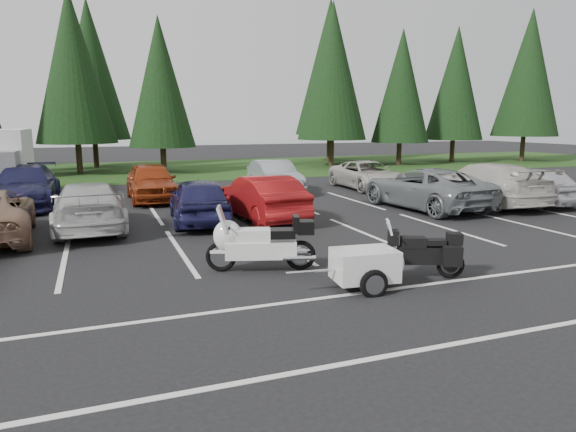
# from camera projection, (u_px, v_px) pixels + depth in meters

# --- Properties ---
(ground) EXTENTS (120.00, 120.00, 0.00)m
(ground) POSITION_uv_depth(u_px,v_px,m) (275.00, 253.00, 12.82)
(ground) COLOR black
(ground) RESTS_ON ground
(grass_strip) EXTENTS (80.00, 16.00, 0.01)m
(grass_strip) POSITION_uv_depth(u_px,v_px,m) (160.00, 170.00, 34.92)
(grass_strip) COLOR #1A3812
(grass_strip) RESTS_ON ground
(lake_water) EXTENTS (70.00, 50.00, 0.02)m
(lake_water) POSITION_uv_depth(u_px,v_px,m) (163.00, 147.00, 64.85)
(lake_water) COLOR slate
(lake_water) RESTS_ON ground
(stall_markings) EXTENTS (32.00, 16.00, 0.01)m
(stall_markings) POSITION_uv_depth(u_px,v_px,m) (252.00, 236.00, 14.66)
(stall_markings) COLOR silver
(stall_markings) RESTS_ON ground
(conifer_4) EXTENTS (4.80, 4.80, 11.17)m
(conifer_4) POSITION_uv_depth(u_px,v_px,m) (72.00, 66.00, 31.00)
(conifer_4) COLOR #332316
(conifer_4) RESTS_ON ground
(conifer_5) EXTENTS (4.14, 4.14, 9.63)m
(conifer_5) POSITION_uv_depth(u_px,v_px,m) (160.00, 82.00, 31.69)
(conifer_5) COLOR #332316
(conifer_5) RESTS_ON ground
(conifer_6) EXTENTS (4.93, 4.93, 11.48)m
(conifer_6) POSITION_uv_depth(u_px,v_px,m) (333.00, 71.00, 36.10)
(conifer_6) COLOR #332316
(conifer_6) RESTS_ON ground
(conifer_7) EXTENTS (4.27, 4.27, 9.94)m
(conifer_7) POSITION_uv_depth(u_px,v_px,m) (402.00, 86.00, 37.89)
(conifer_7) COLOR #332316
(conifer_7) RESTS_ON ground
(conifer_8) EXTENTS (4.53, 4.53, 10.56)m
(conifer_8) POSITION_uv_depth(u_px,v_px,m) (456.00, 84.00, 40.46)
(conifer_8) COLOR #332316
(conifer_8) RESTS_ON ground
(conifer_9) EXTENTS (5.19, 5.19, 12.10)m
(conifer_9) POSITION_uv_depth(u_px,v_px,m) (529.00, 73.00, 41.17)
(conifer_9) COLOR #332316
(conifer_9) RESTS_ON ground
(conifer_back_b) EXTENTS (4.97, 4.97, 11.58)m
(conifer_back_b) POSITION_uv_depth(u_px,v_px,m) (90.00, 70.00, 35.54)
(conifer_back_b) COLOR #332316
(conifer_back_b) RESTS_ON ground
(conifer_back_c) EXTENTS (5.50, 5.50, 12.81)m
(conifer_back_c) POSITION_uv_depth(u_px,v_px,m) (330.00, 67.00, 40.98)
(conifer_back_c) COLOR #332316
(conifer_back_c) RESTS_ON ground
(car_near_3) EXTENTS (2.13, 5.05, 1.46)m
(car_near_3) POSITION_uv_depth(u_px,v_px,m) (89.00, 206.00, 15.39)
(car_near_3) COLOR #BCBDBA
(car_near_3) RESTS_ON ground
(car_near_4) EXTENTS (2.16, 4.51, 1.49)m
(car_near_4) POSITION_uv_depth(u_px,v_px,m) (199.00, 200.00, 16.49)
(car_near_4) COLOR #1D1C46
(car_near_4) RESTS_ON ground
(car_near_5) EXTENTS (1.95, 4.65, 1.49)m
(car_near_5) POSITION_uv_depth(u_px,v_px,m) (262.00, 197.00, 17.02)
(car_near_5) COLOR maroon
(car_near_5) RESTS_ON ground
(car_near_6) EXTENTS (3.04, 5.73, 1.53)m
(car_near_6) POSITION_uv_depth(u_px,v_px,m) (425.00, 188.00, 19.25)
(car_near_6) COLOR slate
(car_near_6) RESTS_ON ground
(car_near_7) EXTENTS (2.56, 5.79, 1.65)m
(car_near_7) POSITION_uv_depth(u_px,v_px,m) (485.00, 184.00, 20.14)
(car_near_7) COLOR beige
(car_near_7) RESTS_ON ground
(car_near_8) EXTENTS (2.03, 4.50, 1.50)m
(car_near_8) POSITION_uv_depth(u_px,v_px,m) (531.00, 185.00, 20.31)
(car_near_8) COLOR silver
(car_near_8) RESTS_ON ground
(car_far_1) EXTENTS (2.28, 5.44, 1.57)m
(car_far_1) POSITION_uv_depth(u_px,v_px,m) (25.00, 186.00, 19.60)
(car_far_1) COLOR #1A1A41
(car_far_1) RESTS_ON ground
(car_far_2) EXTENTS (1.89, 4.63, 1.57)m
(car_far_2) POSITION_uv_depth(u_px,v_px,m) (151.00, 182.00, 21.21)
(car_far_2) COLOR #943312
(car_far_2) RESTS_ON ground
(car_far_3) EXTENTS (1.70, 4.51, 1.47)m
(car_far_3) POSITION_uv_depth(u_px,v_px,m) (275.00, 177.00, 23.56)
(car_far_3) COLOR gray
(car_far_3) RESTS_ON ground
(car_far_4) EXTENTS (2.34, 4.91, 1.35)m
(car_far_4) POSITION_uv_depth(u_px,v_px,m) (367.00, 175.00, 24.80)
(car_far_4) COLOR #B9B3A9
(car_far_4) RESTS_ON ground
(touring_motorcycle) EXTENTS (2.78, 1.55, 1.47)m
(touring_motorcycle) POSITION_uv_depth(u_px,v_px,m) (261.00, 238.00, 11.13)
(touring_motorcycle) COLOR silver
(touring_motorcycle) RESTS_ON ground
(cargo_trailer) EXTENTS (1.84, 1.15, 0.81)m
(cargo_trailer) POSITION_uv_depth(u_px,v_px,m) (364.00, 269.00, 9.97)
(cargo_trailer) COLOR silver
(cargo_trailer) RESTS_ON ground
(adventure_motorcycle) EXTENTS (2.20, 1.48, 1.27)m
(adventure_motorcycle) POSITION_uv_depth(u_px,v_px,m) (419.00, 249.00, 10.63)
(adventure_motorcycle) COLOR black
(adventure_motorcycle) RESTS_ON ground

